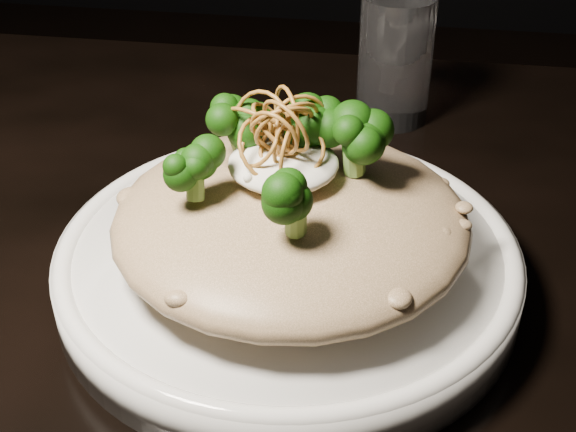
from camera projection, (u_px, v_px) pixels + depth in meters
The scene contains 7 objects.
table at pixel (346, 382), 0.58m from camera, with size 1.10×0.80×0.75m.
plate at pixel (288, 265), 0.53m from camera, with size 0.30×0.30×0.03m, color white.
risotto at pixel (291, 219), 0.50m from camera, with size 0.23×0.23×0.05m, color brown.
broccoli at pixel (282, 146), 0.47m from camera, with size 0.15×0.15×0.05m, color black, non-canonical shape.
cheese at pixel (283, 163), 0.49m from camera, with size 0.07×0.07×0.02m, color white.
shallots at pixel (281, 121), 0.48m from camera, with size 0.06×0.06×0.04m, color brown, non-canonical shape.
drinking_glass at pixel (395, 59), 0.71m from camera, with size 0.07×0.07×0.11m, color white.
Camera 1 is at (0.02, -0.41, 1.09)m, focal length 50.00 mm.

